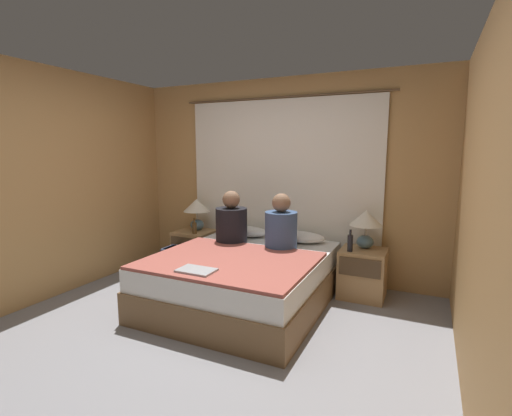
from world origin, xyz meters
TOP-DOWN VIEW (x-y plane):
  - ground_plane at (0.00, 0.00)m, footprint 16.00×16.00m
  - wall_back at (0.00, 1.99)m, footprint 4.11×0.06m
  - wall_left at (-2.02, 0.00)m, footprint 0.06×4.04m
  - wall_right at (2.02, 0.00)m, footprint 0.06×4.04m
  - curtain_panel at (0.00, 1.93)m, footprint 2.72×0.02m
  - bed at (0.00, 0.91)m, footprint 1.65×1.93m
  - nightstand_left at (-1.11, 1.61)m, footprint 0.49×0.46m
  - nightstand_right at (1.11, 1.61)m, footprint 0.49×0.46m
  - lamp_left at (-1.11, 1.68)m, footprint 0.36×0.36m
  - lamp_right at (1.11, 1.68)m, footprint 0.36×0.36m
  - pillow_left at (-0.36, 1.66)m, footprint 0.60×0.34m
  - pillow_right at (0.36, 1.66)m, footprint 0.60×0.34m
  - blanket_on_bed at (0.00, 0.61)m, footprint 1.59×1.26m
  - person_left_in_bed at (-0.35, 1.28)m, footprint 0.37×0.37m
  - person_right_in_bed at (0.27, 1.28)m, footprint 0.35×0.35m
  - beer_bottle_on_left_stand at (-1.02, 1.48)m, footprint 0.06×0.06m
  - beer_bottle_on_right_stand at (0.98, 1.48)m, footprint 0.06×0.06m
  - laptop_on_bed at (-0.09, 0.16)m, footprint 0.33×0.21m
  - backpack_on_floor at (-1.07, 1.20)m, footprint 0.36×0.28m

SIDE VIEW (x-z plane):
  - ground_plane at x=0.00m, z-range 0.00..0.00m
  - backpack_on_floor at x=-1.07m, z-range 0.03..0.43m
  - bed at x=0.00m, z-range 0.00..0.53m
  - nightstand_left at x=-1.11m, z-range 0.00..0.54m
  - nightstand_right at x=1.11m, z-range 0.00..0.54m
  - blanket_on_bed at x=0.00m, z-range 0.53..0.56m
  - laptop_on_bed at x=-0.09m, z-range 0.56..0.58m
  - pillow_left at x=-0.36m, z-range 0.53..0.65m
  - pillow_right at x=0.36m, z-range 0.53..0.65m
  - beer_bottle_on_left_stand at x=-1.02m, z-range 0.52..0.72m
  - beer_bottle_on_right_stand at x=0.98m, z-range 0.51..0.75m
  - person_left_in_bed at x=-0.35m, z-range 0.47..1.09m
  - person_right_in_bed at x=0.27m, z-range 0.48..1.09m
  - lamp_left at x=-1.11m, z-range 0.62..1.04m
  - lamp_right at x=1.11m, z-range 0.62..1.04m
  - curtain_panel at x=0.00m, z-range 0.00..2.26m
  - wall_back at x=0.00m, z-range 0.00..2.50m
  - wall_left at x=-2.02m, z-range 0.00..2.50m
  - wall_right at x=2.02m, z-range 0.00..2.50m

